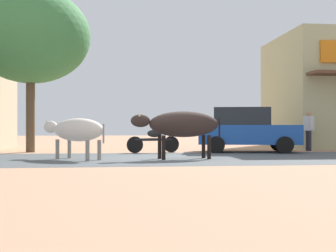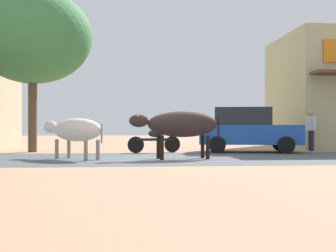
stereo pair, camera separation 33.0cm
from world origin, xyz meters
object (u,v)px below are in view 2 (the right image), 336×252
at_px(parked_hatchback_car, 248,129).
at_px(cow_near_brown, 75,130).
at_px(roadside_tree, 33,37).
at_px(pedestrian_by_shop, 311,127).
at_px(cow_far_dark, 181,125).
at_px(parked_motorcycle, 155,140).

xyz_separation_m(parked_hatchback_car, cow_near_brown, (-5.93, -3.25, -0.01)).
distance_m(roadside_tree, pedestrian_by_shop, 11.13).
bearing_deg(cow_far_dark, cow_near_brown, 176.61).
xyz_separation_m(parked_hatchback_car, cow_far_dark, (-2.91, -3.43, 0.15)).
bearing_deg(pedestrian_by_shop, roadside_tree, 178.77).
xyz_separation_m(parked_motorcycle, cow_far_dark, (0.53, -3.40, 0.53)).
xyz_separation_m(parked_hatchback_car, parked_motorcycle, (-3.44, -0.03, -0.38)).
relative_size(roadside_tree, pedestrian_by_shop, 3.86).
bearing_deg(pedestrian_by_shop, parked_motorcycle, -174.42).
bearing_deg(roadside_tree, cow_far_dark, -40.00).
distance_m(parked_motorcycle, cow_far_dark, 3.48).
xyz_separation_m(roadside_tree, cow_near_brown, (2.02, -4.05, -3.45)).
bearing_deg(parked_motorcycle, roadside_tree, 169.63).
bearing_deg(roadside_tree, pedestrian_by_shop, -1.23).
height_order(parked_motorcycle, pedestrian_by_shop, pedestrian_by_shop).
distance_m(parked_hatchback_car, cow_near_brown, 6.76).
distance_m(parked_hatchback_car, parked_motorcycle, 3.46).
distance_m(cow_near_brown, pedestrian_by_shop, 9.40).
bearing_deg(cow_far_dark, parked_hatchback_car, 49.74).
bearing_deg(pedestrian_by_shop, parked_hatchback_car, -167.98).
height_order(roadside_tree, parked_hatchback_car, roadside_tree).
xyz_separation_m(roadside_tree, parked_motorcycle, (4.51, -0.82, -3.82)).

